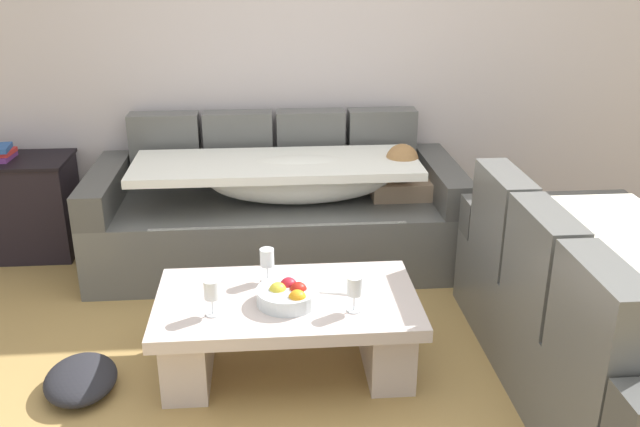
{
  "coord_description": "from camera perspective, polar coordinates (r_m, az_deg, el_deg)",
  "views": [
    {
      "loc": [
        -0.28,
        -2.36,
        1.88
      ],
      "look_at": [
        -0.0,
        1.0,
        0.55
      ],
      "focal_mm": 38.3,
      "sensor_mm": 36.0,
      "label": 1
    }
  ],
  "objects": [
    {
      "name": "side_cabinet",
      "position": [
        4.77,
        -23.97,
        0.5
      ],
      "size": [
        0.72,
        0.44,
        0.64
      ],
      "color": "black",
      "rests_on": "ground_plane"
    },
    {
      "name": "ground_plane",
      "position": [
        3.03,
        1.69,
        -16.86
      ],
      "size": [
        14.0,
        14.0,
        0.0
      ],
      "primitive_type": "plane",
      "color": "#AB864A"
    },
    {
      "name": "coffee_table",
      "position": [
        3.22,
        -2.73,
        -9.21
      ],
      "size": [
        1.2,
        0.68,
        0.38
      ],
      "color": "beige",
      "rests_on": "ground_plane"
    },
    {
      "name": "wine_glass_near_left",
      "position": [
        2.98,
        -9.05,
        -6.42
      ],
      "size": [
        0.07,
        0.07,
        0.17
      ],
      "color": "silver",
      "rests_on": "coffee_table"
    },
    {
      "name": "wine_glass_near_right",
      "position": [
        2.98,
        2.89,
        -6.19
      ],
      "size": [
        0.07,
        0.07,
        0.17
      ],
      "color": "silver",
      "rests_on": "coffee_table"
    },
    {
      "name": "couch_along_wall",
      "position": [
        4.27,
        -3.18,
        0.26
      ],
      "size": [
        2.25,
        0.92,
        0.88
      ],
      "color": "#595A58",
      "rests_on": "ground_plane"
    },
    {
      "name": "open_magazine",
      "position": [
        3.26,
        0.89,
        -5.79
      ],
      "size": [
        0.32,
        0.27,
        0.01
      ],
      "primitive_type": "cube",
      "rotation": [
        0.0,
        0.0,
        -0.23
      ],
      "color": "white",
      "rests_on": "coffee_table"
    },
    {
      "name": "fruit_bowl",
      "position": [
        3.08,
        -2.66,
        -6.78
      ],
      "size": [
        0.28,
        0.28,
        0.1
      ],
      "color": "silver",
      "rests_on": "coffee_table"
    },
    {
      "name": "back_wall",
      "position": [
        4.55,
        -1.14,
        14.83
      ],
      "size": [
        9.0,
        0.1,
        2.7
      ],
      "primitive_type": "cube",
      "color": "beige",
      "rests_on": "ground_plane"
    },
    {
      "name": "wine_glass_far_back",
      "position": [
        3.24,
        -4.45,
        -3.8
      ],
      "size": [
        0.07,
        0.07,
        0.17
      ],
      "color": "silver",
      "rests_on": "coffee_table"
    },
    {
      "name": "couch_near_window",
      "position": [
        3.27,
        23.39,
        -8.68
      ],
      "size": [
        0.92,
        1.88,
        0.88
      ],
      "rotation": [
        0.0,
        0.0,
        1.57
      ],
      "color": "#595A58",
      "rests_on": "ground_plane"
    },
    {
      "name": "crumpled_garment",
      "position": [
        3.34,
        -19.36,
        -12.93
      ],
      "size": [
        0.37,
        0.44,
        0.12
      ],
      "primitive_type": "ellipsoid",
      "rotation": [
        0.0,
        0.0,
        1.71
      ],
      "color": "#232328",
      "rests_on": "ground_plane"
    }
  ]
}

